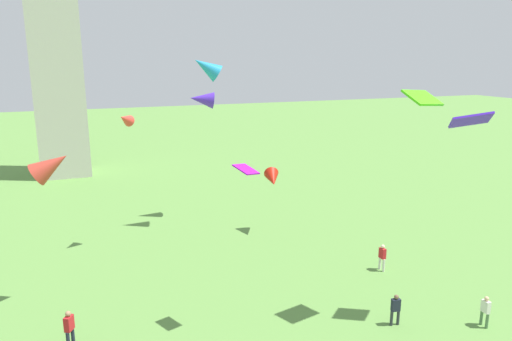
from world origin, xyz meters
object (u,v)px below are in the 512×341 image
(kite_flying_0, at_px, (202,99))
(kite_flying_6, at_px, (51,165))
(person_2, at_px, (69,327))
(kite_flying_8, at_px, (206,67))
(person_1, at_px, (396,308))
(kite_flying_3, at_px, (471,120))
(kite_flying_5, at_px, (422,98))
(kite_flying_1, at_px, (246,169))
(person_0, at_px, (485,310))
(kite_flying_4, at_px, (125,119))
(kite_flying_7, at_px, (273,179))
(person_3, at_px, (382,256))

(kite_flying_0, height_order, kite_flying_6, kite_flying_0)
(person_2, distance_m, kite_flying_6, 7.75)
(person_2, bearing_deg, kite_flying_8, -7.67)
(person_1, xyz_separation_m, kite_flying_3, (2.91, -0.50, 8.89))
(kite_flying_5, relative_size, kite_flying_8, 0.79)
(kite_flying_1, bearing_deg, kite_flying_8, 151.77)
(person_0, relative_size, kite_flying_6, 0.70)
(kite_flying_1, bearing_deg, person_0, 49.70)
(kite_flying_1, height_order, kite_flying_6, kite_flying_6)
(kite_flying_4, height_order, kite_flying_7, kite_flying_4)
(person_1, height_order, person_2, person_2)
(kite_flying_6, height_order, kite_flying_7, kite_flying_6)
(person_2, relative_size, kite_flying_3, 0.85)
(person_1, distance_m, kite_flying_3, 9.36)
(kite_flying_3, bearing_deg, person_3, -61.89)
(person_2, xyz_separation_m, kite_flying_8, (9.94, 12.59, 10.83))
(kite_flying_7, bearing_deg, kite_flying_3, -61.18)
(person_2, xyz_separation_m, kite_flying_1, (7.80, -1.30, 6.72))
(kite_flying_5, relative_size, kite_flying_7, 0.97)
(kite_flying_4, bearing_deg, kite_flying_7, 33.37)
(person_0, relative_size, person_3, 0.95)
(kite_flying_0, distance_m, kite_flying_7, 8.29)
(kite_flying_7, bearing_deg, kite_flying_8, 159.21)
(kite_flying_5, height_order, kite_flying_7, kite_flying_5)
(kite_flying_6, distance_m, kite_flying_7, 15.45)
(person_2, height_order, kite_flying_6, kite_flying_6)
(person_0, xyz_separation_m, kite_flying_7, (-4.51, 15.13, 3.17))
(kite_flying_8, bearing_deg, kite_flying_4, -60.89)
(person_2, distance_m, kite_flying_3, 19.92)
(person_3, bearing_deg, kite_flying_0, -153.30)
(kite_flying_7, bearing_deg, person_2, -130.04)
(kite_flying_4, bearing_deg, person_1, -16.16)
(kite_flying_5, bearing_deg, person_0, 132.89)
(person_2, bearing_deg, kite_flying_5, -71.83)
(kite_flying_1, height_order, kite_flying_4, kite_flying_4)
(person_0, height_order, kite_flying_0, kite_flying_0)
(person_1, xyz_separation_m, kite_flying_7, (-0.62, 13.49, 3.16))
(person_2, relative_size, kite_flying_7, 0.89)
(kite_flying_4, xyz_separation_m, kite_flying_5, (11.32, -13.88, 2.06))
(person_0, xyz_separation_m, kite_flying_1, (-10.56, 4.02, 6.84))
(person_3, distance_m, kite_flying_7, 9.52)
(kite_flying_4, relative_size, kite_flying_6, 0.65)
(kite_flying_6, bearing_deg, kite_flying_5, -111.24)
(kite_flying_4, height_order, kite_flying_8, kite_flying_8)
(kite_flying_7, bearing_deg, person_3, -51.44)
(kite_flying_5, xyz_separation_m, kite_flying_7, (-1.46, 13.19, -6.71))
(person_2, bearing_deg, kite_flying_0, -3.58)
(kite_flying_1, height_order, kite_flying_8, kite_flying_8)
(kite_flying_4, bearing_deg, kite_flying_6, -87.59)
(person_0, distance_m, kite_flying_3, 9.02)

